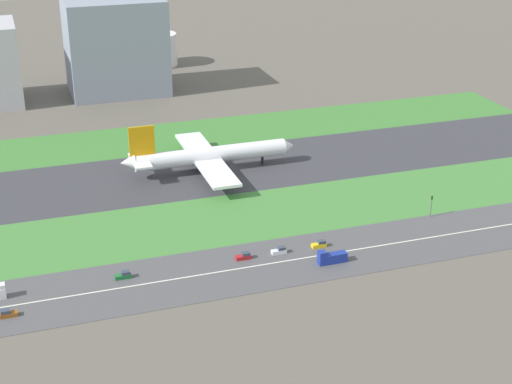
% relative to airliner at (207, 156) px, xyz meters
% --- Properties ---
extents(ground_plane, '(800.00, 800.00, 0.00)m').
position_rel_airliner_xyz_m(ground_plane, '(9.82, -0.00, -6.23)').
color(ground_plane, '#5B564C').
extents(runway, '(280.00, 46.00, 0.10)m').
position_rel_airliner_xyz_m(runway, '(9.82, -0.00, -6.18)').
color(runway, '#38383D').
rests_on(runway, ground_plane).
extents(grass_median_north, '(280.00, 36.00, 0.10)m').
position_rel_airliner_xyz_m(grass_median_north, '(9.82, 41.00, -6.18)').
color(grass_median_north, '#3D7A33').
rests_on(grass_median_north, ground_plane).
extents(grass_median_south, '(280.00, 36.00, 0.10)m').
position_rel_airliner_xyz_m(grass_median_south, '(9.82, -41.00, -6.18)').
color(grass_median_south, '#427F38').
rests_on(grass_median_south, ground_plane).
extents(highway, '(280.00, 28.00, 0.10)m').
position_rel_airliner_xyz_m(highway, '(9.82, -73.00, -6.18)').
color(highway, '#4C4C4F').
rests_on(highway, ground_plane).
extents(highway_centerline, '(266.00, 0.50, 0.01)m').
position_rel_airliner_xyz_m(highway_centerline, '(9.82, -73.00, -6.13)').
color(highway_centerline, silver).
rests_on(highway_centerline, highway).
extents(airliner, '(65.00, 56.00, 19.70)m').
position_rel_airliner_xyz_m(airliner, '(0.00, 0.00, 0.00)').
color(airliner, white).
rests_on(airliner, runway).
extents(car_0, '(4.40, 1.80, 2.00)m').
position_rel_airliner_xyz_m(car_0, '(15.79, -68.00, -5.31)').
color(car_0, yellow).
rests_on(car_0, highway).
extents(car_2, '(4.40, 1.80, 2.00)m').
position_rel_airliner_xyz_m(car_2, '(-72.86, -78.00, -5.31)').
color(car_2, brown).
rests_on(car_2, highway).
extents(car_3, '(4.40, 1.80, 2.00)m').
position_rel_airliner_xyz_m(car_3, '(-7.63, -68.00, -5.31)').
color(car_3, '#B2191E').
rests_on(car_3, highway).
extents(car_4, '(4.40, 1.80, 2.00)m').
position_rel_airliner_xyz_m(car_4, '(3.21, -68.00, -5.31)').
color(car_4, silver).
rests_on(car_4, highway).
extents(car_5, '(4.40, 1.80, 2.00)m').
position_rel_airliner_xyz_m(car_5, '(-42.10, -68.00, -5.31)').
color(car_5, '#19662D').
rests_on(car_5, highway).
extents(truck_0, '(8.40, 2.50, 4.00)m').
position_rel_airliner_xyz_m(truck_0, '(15.18, -78.00, -4.56)').
color(truck_0, navy).
rests_on(truck_0, highway).
extents(traffic_light, '(0.36, 0.50, 7.20)m').
position_rel_airliner_xyz_m(traffic_light, '(57.45, -60.01, -1.94)').
color(traffic_light, '#4C4C51').
rests_on(traffic_light, highway).
extents(hangar_building, '(45.73, 34.86, 44.78)m').
position_rel_airliner_xyz_m(hangar_building, '(-13.52, 114.00, 16.16)').
color(hangar_building, gray).
rests_on(hangar_building, ground_plane).
extents(fuel_tank_west, '(21.87, 21.87, 17.34)m').
position_rel_airliner_xyz_m(fuel_tank_west, '(15.01, 159.00, 2.44)').
color(fuel_tank_west, silver).
rests_on(fuel_tank_west, ground_plane).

